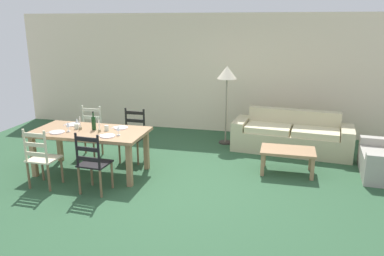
{
  "coord_description": "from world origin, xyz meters",
  "views": [
    {
      "loc": [
        1.63,
        -5.38,
        2.49
      ],
      "look_at": [
        0.14,
        0.69,
        0.75
      ],
      "focal_mm": 35.55,
      "sensor_mm": 36.0,
      "label": 1
    }
  ],
  "objects_px": {
    "wine_bottle": "(94,123)",
    "coffee_cup_secondary": "(77,126)",
    "wine_glass_far_left": "(77,121)",
    "couch": "(292,137)",
    "dining_chair_far_left": "(90,132)",
    "wine_glass_near_left": "(68,125)",
    "dining_table": "(90,135)",
    "dining_chair_far_right": "(133,135)",
    "coffee_cup_primary": "(107,128)",
    "wine_glass_near_right": "(118,128)",
    "coffee_table": "(288,153)",
    "standing_lamp": "(227,77)",
    "dining_chair_near_left": "(42,158)",
    "dining_chair_near_right": "(93,163)"
  },
  "relations": [
    {
      "from": "coffee_cup_primary",
      "to": "coffee_table",
      "type": "distance_m",
      "value": 3.08
    },
    {
      "from": "dining_chair_near_right",
      "to": "dining_chair_far_left",
      "type": "bearing_deg",
      "value": 119.79
    },
    {
      "from": "dining_table",
      "to": "dining_chair_near_right",
      "type": "bearing_deg",
      "value": -59.82
    },
    {
      "from": "dining_chair_far_right",
      "to": "wine_bottle",
      "type": "height_order",
      "value": "wine_bottle"
    },
    {
      "from": "dining_chair_near_left",
      "to": "wine_glass_near_right",
      "type": "bearing_deg",
      "value": 29.67
    },
    {
      "from": "dining_chair_near_right",
      "to": "coffee_cup_primary",
      "type": "distance_m",
      "value": 0.85
    },
    {
      "from": "couch",
      "to": "wine_glass_near_left",
      "type": "bearing_deg",
      "value": -149.68
    },
    {
      "from": "dining_chair_far_left",
      "to": "wine_glass_near_left",
      "type": "bearing_deg",
      "value": -82.33
    },
    {
      "from": "wine_bottle",
      "to": "coffee_cup_secondary",
      "type": "distance_m",
      "value": 0.32
    },
    {
      "from": "wine_glass_far_left",
      "to": "couch",
      "type": "bearing_deg",
      "value": 27.2
    },
    {
      "from": "wine_glass_near_right",
      "to": "wine_glass_near_left",
      "type": "bearing_deg",
      "value": 179.62
    },
    {
      "from": "wine_bottle",
      "to": "coffee_cup_secondary",
      "type": "bearing_deg",
      "value": -175.85
    },
    {
      "from": "dining_table",
      "to": "wine_glass_far_left",
      "type": "xyz_separation_m",
      "value": [
        -0.3,
        0.13,
        0.2
      ]
    },
    {
      "from": "coffee_cup_primary",
      "to": "couch",
      "type": "distance_m",
      "value": 3.64
    },
    {
      "from": "dining_table",
      "to": "dining_chair_near_left",
      "type": "height_order",
      "value": "dining_chair_near_left"
    },
    {
      "from": "wine_glass_far_left",
      "to": "coffee_cup_primary",
      "type": "relative_size",
      "value": 1.79
    },
    {
      "from": "wine_glass_far_left",
      "to": "coffee_cup_secondary",
      "type": "distance_m",
      "value": 0.13
    },
    {
      "from": "dining_chair_far_left",
      "to": "standing_lamp",
      "type": "height_order",
      "value": "standing_lamp"
    },
    {
      "from": "dining_chair_near_left",
      "to": "wine_bottle",
      "type": "xyz_separation_m",
      "value": [
        0.5,
        0.78,
        0.39
      ]
    },
    {
      "from": "dining_chair_far_left",
      "to": "wine_glass_near_left",
      "type": "height_order",
      "value": "dining_chair_far_left"
    },
    {
      "from": "wine_glass_near_left",
      "to": "dining_chair_far_left",
      "type": "bearing_deg",
      "value": 97.67
    },
    {
      "from": "dining_chair_near_right",
      "to": "coffee_table",
      "type": "height_order",
      "value": "dining_chair_near_right"
    },
    {
      "from": "wine_bottle",
      "to": "wine_glass_far_left",
      "type": "distance_m",
      "value": 0.36
    },
    {
      "from": "dining_table",
      "to": "dining_chair_far_left",
      "type": "bearing_deg",
      "value": 119.42
    },
    {
      "from": "coffee_table",
      "to": "standing_lamp",
      "type": "distance_m",
      "value": 2.17
    },
    {
      "from": "dining_table",
      "to": "dining_chair_far_right",
      "type": "height_order",
      "value": "dining_chair_far_right"
    },
    {
      "from": "couch",
      "to": "standing_lamp",
      "type": "relative_size",
      "value": 1.43
    },
    {
      "from": "coffee_cup_secondary",
      "to": "standing_lamp",
      "type": "height_order",
      "value": "standing_lamp"
    },
    {
      "from": "dining_chair_far_right",
      "to": "couch",
      "type": "xyz_separation_m",
      "value": [
        2.86,
        1.25,
        -0.19
      ]
    },
    {
      "from": "dining_chair_far_right",
      "to": "coffee_cup_primary",
      "type": "bearing_deg",
      "value": -104.14
    },
    {
      "from": "dining_table",
      "to": "wine_glass_near_left",
      "type": "relative_size",
      "value": 11.8
    },
    {
      "from": "wine_glass_near_left",
      "to": "wine_glass_far_left",
      "type": "relative_size",
      "value": 1.0
    },
    {
      "from": "dining_chair_far_left",
      "to": "wine_glass_near_left",
      "type": "distance_m",
      "value": 0.99
    },
    {
      "from": "dining_chair_near_left",
      "to": "wine_glass_near_right",
      "type": "distance_m",
      "value": 1.24
    },
    {
      "from": "coffee_cup_primary",
      "to": "couch",
      "type": "xyz_separation_m",
      "value": [
        3.04,
        1.94,
        -0.5
      ]
    },
    {
      "from": "dining_chair_near_left",
      "to": "coffee_cup_primary",
      "type": "height_order",
      "value": "dining_chair_near_left"
    },
    {
      "from": "dining_chair_near_right",
      "to": "couch",
      "type": "xyz_separation_m",
      "value": [
        2.9,
        2.72,
        -0.19
      ]
    },
    {
      "from": "wine_bottle",
      "to": "wine_glass_near_right",
      "type": "xyz_separation_m",
      "value": [
        0.53,
        -0.19,
        -0.01
      ]
    },
    {
      "from": "wine_glass_near_right",
      "to": "wine_glass_far_left",
      "type": "relative_size",
      "value": 1.0
    },
    {
      "from": "dining_table",
      "to": "dining_chair_near_right",
      "type": "height_order",
      "value": "dining_chair_near_right"
    },
    {
      "from": "dining_chair_far_left",
      "to": "standing_lamp",
      "type": "xyz_separation_m",
      "value": [
        2.4,
        1.41,
        0.93
      ]
    },
    {
      "from": "dining_chair_far_left",
      "to": "wine_glass_near_right",
      "type": "relative_size",
      "value": 5.96
    },
    {
      "from": "dining_chair_near_right",
      "to": "coffee_table",
      "type": "relative_size",
      "value": 1.07
    },
    {
      "from": "dining_table",
      "to": "wine_glass_far_left",
      "type": "relative_size",
      "value": 11.8
    },
    {
      "from": "wine_glass_far_left",
      "to": "couch",
      "type": "relative_size",
      "value": 0.07
    },
    {
      "from": "dining_chair_far_right",
      "to": "wine_glass_far_left",
      "type": "height_order",
      "value": "dining_chair_far_right"
    },
    {
      "from": "dining_table",
      "to": "coffee_cup_secondary",
      "type": "xyz_separation_m",
      "value": [
        -0.26,
        0.03,
        0.13
      ]
    },
    {
      "from": "wine_glass_near_left",
      "to": "standing_lamp",
      "type": "distance_m",
      "value": 3.29
    },
    {
      "from": "dining_table",
      "to": "wine_glass_near_left",
      "type": "distance_m",
      "value": 0.39
    },
    {
      "from": "dining_chair_near_right",
      "to": "wine_glass_far_left",
      "type": "relative_size",
      "value": 5.96
    }
  ]
}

